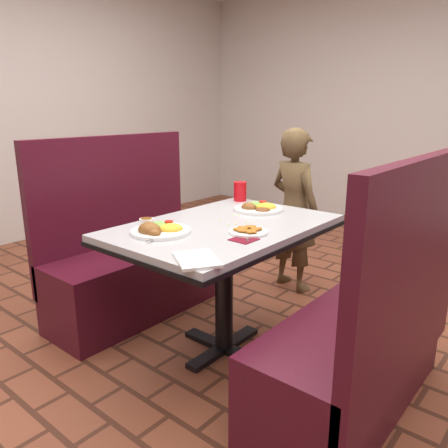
{
  "coord_description": "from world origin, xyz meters",
  "views": [
    {
      "loc": [
        1.44,
        -1.71,
        1.35
      ],
      "look_at": [
        0.0,
        0.0,
        0.75
      ],
      "focal_mm": 35.0,
      "sensor_mm": 36.0,
      "label": 1
    }
  ],
  "objects_px": {
    "diner_person": "(294,210)",
    "near_dinner_plate": "(159,227)",
    "dining_table": "(224,241)",
    "booth_bench_left": "(133,265)",
    "booth_bench_right": "(362,346)",
    "far_dinner_plate": "(259,206)",
    "plantain_plate": "(248,231)",
    "red_tumbler": "(240,191)"
  },
  "relations": [
    {
      "from": "dining_table",
      "to": "booth_bench_left",
      "type": "distance_m",
      "value": 0.86
    },
    {
      "from": "red_tumbler",
      "to": "far_dinner_plate",
      "type": "bearing_deg",
      "value": -29.41
    },
    {
      "from": "dining_table",
      "to": "booth_bench_right",
      "type": "relative_size",
      "value": 1.01
    },
    {
      "from": "booth_bench_right",
      "to": "booth_bench_left",
      "type": "bearing_deg",
      "value": 180.0
    },
    {
      "from": "booth_bench_left",
      "to": "near_dinner_plate",
      "type": "xyz_separation_m",
      "value": [
        0.66,
        -0.34,
        0.45
      ]
    },
    {
      "from": "booth_bench_right",
      "to": "plantain_plate",
      "type": "xyz_separation_m",
      "value": [
        -0.59,
        -0.06,
        0.43
      ]
    },
    {
      "from": "near_dinner_plate",
      "to": "dining_table",
      "type": "bearing_deg",
      "value": 68.1
    },
    {
      "from": "booth_bench_right",
      "to": "diner_person",
      "type": "height_order",
      "value": "diner_person"
    },
    {
      "from": "dining_table",
      "to": "far_dinner_plate",
      "type": "bearing_deg",
      "value": 96.63
    },
    {
      "from": "booth_bench_right",
      "to": "plantain_plate",
      "type": "bearing_deg",
      "value": -174.35
    },
    {
      "from": "dining_table",
      "to": "plantain_plate",
      "type": "bearing_deg",
      "value": -15.95
    },
    {
      "from": "diner_person",
      "to": "near_dinner_plate",
      "type": "height_order",
      "value": "diner_person"
    },
    {
      "from": "booth_bench_right",
      "to": "red_tumbler",
      "type": "bearing_deg",
      "value": 154.45
    },
    {
      "from": "diner_person",
      "to": "far_dinner_plate",
      "type": "xyz_separation_m",
      "value": [
        0.15,
        -0.67,
        0.17
      ]
    },
    {
      "from": "booth_bench_right",
      "to": "plantain_plate",
      "type": "height_order",
      "value": "booth_bench_right"
    },
    {
      "from": "booth_bench_left",
      "to": "far_dinner_plate",
      "type": "xyz_separation_m",
      "value": [
        0.75,
        0.38,
        0.45
      ]
    },
    {
      "from": "near_dinner_plate",
      "to": "plantain_plate",
      "type": "bearing_deg",
      "value": 39.14
    },
    {
      "from": "diner_person",
      "to": "far_dinner_plate",
      "type": "distance_m",
      "value": 0.71
    },
    {
      "from": "near_dinner_plate",
      "to": "far_dinner_plate",
      "type": "relative_size",
      "value": 1.0
    },
    {
      "from": "dining_table",
      "to": "far_dinner_plate",
      "type": "distance_m",
      "value": 0.4
    },
    {
      "from": "booth_bench_right",
      "to": "far_dinner_plate",
      "type": "distance_m",
      "value": 1.03
    },
    {
      "from": "booth_bench_right",
      "to": "plantain_plate",
      "type": "distance_m",
      "value": 0.74
    },
    {
      "from": "far_dinner_plate",
      "to": "red_tumbler",
      "type": "bearing_deg",
      "value": 150.59
    },
    {
      "from": "near_dinner_plate",
      "to": "far_dinner_plate",
      "type": "distance_m",
      "value": 0.72
    },
    {
      "from": "dining_table",
      "to": "diner_person",
      "type": "relative_size",
      "value": 1.0
    },
    {
      "from": "booth_bench_left",
      "to": "dining_table",
      "type": "bearing_deg",
      "value": 0.0
    },
    {
      "from": "dining_table",
      "to": "far_dinner_plate",
      "type": "xyz_separation_m",
      "value": [
        -0.04,
        0.38,
        0.12
      ]
    },
    {
      "from": "far_dinner_plate",
      "to": "plantain_plate",
      "type": "height_order",
      "value": "far_dinner_plate"
    },
    {
      "from": "dining_table",
      "to": "plantain_plate",
      "type": "height_order",
      "value": "plantain_plate"
    },
    {
      "from": "diner_person",
      "to": "plantain_plate",
      "type": "distance_m",
      "value": 1.19
    },
    {
      "from": "booth_bench_right",
      "to": "plantain_plate",
      "type": "relative_size",
      "value": 6.23
    },
    {
      "from": "booth_bench_right",
      "to": "near_dinner_plate",
      "type": "height_order",
      "value": "booth_bench_right"
    },
    {
      "from": "plantain_plate",
      "to": "booth_bench_right",
      "type": "bearing_deg",
      "value": 5.65
    },
    {
      "from": "red_tumbler",
      "to": "plantain_plate",
      "type": "bearing_deg",
      "value": -49.04
    },
    {
      "from": "dining_table",
      "to": "diner_person",
      "type": "bearing_deg",
      "value": 100.46
    },
    {
      "from": "far_dinner_plate",
      "to": "red_tumbler",
      "type": "height_order",
      "value": "red_tumbler"
    },
    {
      "from": "dining_table",
      "to": "plantain_plate",
      "type": "relative_size",
      "value": 6.3
    },
    {
      "from": "booth_bench_left",
      "to": "far_dinner_plate",
      "type": "height_order",
      "value": "booth_bench_left"
    },
    {
      "from": "diner_person",
      "to": "booth_bench_right",
      "type": "bearing_deg",
      "value": 146.68
    },
    {
      "from": "diner_person",
      "to": "red_tumbler",
      "type": "distance_m",
      "value": 0.57
    },
    {
      "from": "diner_person",
      "to": "far_dinner_plate",
      "type": "height_order",
      "value": "diner_person"
    },
    {
      "from": "near_dinner_plate",
      "to": "diner_person",
      "type": "bearing_deg",
      "value": 92.43
    }
  ]
}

